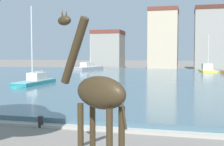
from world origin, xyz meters
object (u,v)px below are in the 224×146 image
object	(u,v)px
mooring_bollard	(41,122)
giraffe_statue	(97,96)
sailboat_teal	(33,83)
sailboat_grey	(90,68)
sailboat_yellow	(208,71)

from	to	relation	value
mooring_bollard	giraffe_statue	bearing A→B (deg)	-50.74
sailboat_teal	mooring_bollard	world-z (taller)	sailboat_teal
sailboat_grey	mooring_bollard	xyz separation A→B (m)	(11.57, -42.08, -0.34)
giraffe_statue	sailboat_yellow	size ratio (longest dim) A/B	0.64
sailboat_teal	sailboat_grey	xyz separation A→B (m)	(-3.60, 28.44, 0.08)
sailboat_teal	sailboat_grey	bearing A→B (deg)	97.22
giraffe_statue	mooring_bollard	xyz separation A→B (m)	(-4.22, 5.17, -2.02)
giraffe_statue	sailboat_teal	world-z (taller)	sailboat_teal
sailboat_grey	sailboat_yellow	world-z (taller)	sailboat_yellow
giraffe_statue	sailboat_yellow	world-z (taller)	sailboat_yellow
sailboat_yellow	mooring_bollard	world-z (taller)	sailboat_yellow
giraffe_statue	sailboat_grey	world-z (taller)	sailboat_grey
sailboat_grey	sailboat_yellow	size ratio (longest dim) A/B	1.28
sailboat_teal	sailboat_grey	distance (m)	28.67
sailboat_yellow	giraffe_statue	bearing A→B (deg)	-96.94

